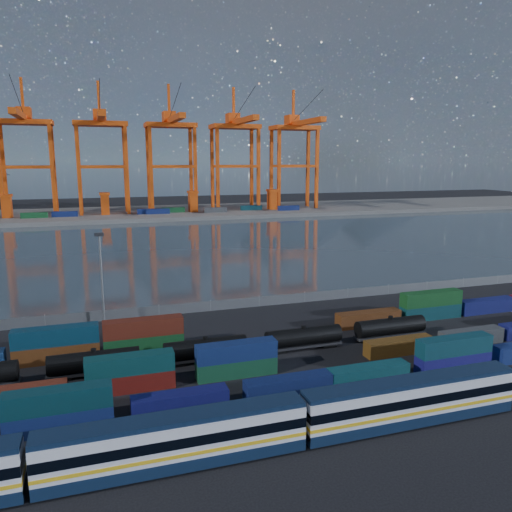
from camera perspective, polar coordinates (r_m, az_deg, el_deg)
name	(u,v)px	position (r m, az deg, el deg)	size (l,w,h in m)	color
ground	(318,358)	(76.60, 7.12, -11.44)	(700.00, 700.00, 0.00)	black
harbor_water	(189,246)	(174.13, -7.68, 1.19)	(700.00, 700.00, 0.00)	#303E46
far_quay	(153,213)	(277.07, -11.67, 4.84)	(700.00, 70.00, 2.00)	#514F4C
distant_mountains	(118,98)	(1677.53, -15.45, 17.03)	(2470.00, 1100.00, 520.00)	#1E2630
passenger_train	(176,442)	(51.01, -9.12, -20.25)	(77.50, 3.15, 5.40)	silver
container_row_south	(223,391)	(61.87, -3.76, -15.13)	(138.88, 2.29, 4.88)	#3A3D3E
container_row_mid	(324,352)	(73.83, 7.81, -10.87)	(140.98, 2.25, 4.80)	#484A4E
container_row_north	(289,324)	(84.89, 3.81, -7.71)	(140.92, 2.44, 5.21)	navy
tanker_string	(152,355)	(73.18, -11.82, -11.06)	(90.01, 2.69, 3.85)	black
waterfront_fence	(259,302)	(100.87, 0.35, -5.23)	(160.12, 0.12, 2.20)	#595B5E
yard_light_mast	(101,274)	(92.07, -17.24, -1.97)	(1.60, 0.40, 16.60)	slate
gantry_cranes	(137,135)	(268.45, -13.47, 13.28)	(201.12, 50.16, 67.92)	#DA480F
quay_containers	(134,212)	(261.41, -13.72, 4.92)	(172.58, 10.99, 2.60)	navy
straddle_carriers	(150,202)	(266.28, -12.02, 6.07)	(140.00, 7.00, 11.10)	#DA480F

